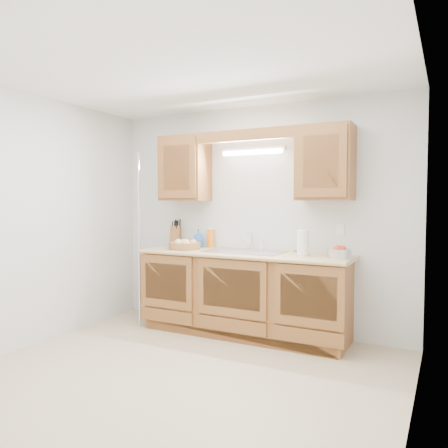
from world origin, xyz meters
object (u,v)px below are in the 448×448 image
Objects in this scene: paper_towel at (303,243)px; apple_bowl at (340,253)px; knife_block at (176,236)px; fruit_basket at (185,245)px.

apple_bowl is (0.37, -0.05, -0.07)m from paper_towel.
apple_bowl is at bearing -7.00° from paper_towel.
knife_block reaches higher than paper_towel.
knife_block is at bearing 172.58° from apple_bowl.
knife_block reaches higher than apple_bowl.
knife_block is at bearing 172.49° from paper_towel.
apple_bowl reaches higher than fruit_basket.
apple_bowl is at bearing -30.00° from knife_block.
fruit_basket is at bearing -179.80° from apple_bowl.
fruit_basket is 1.40× the size of knife_block.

